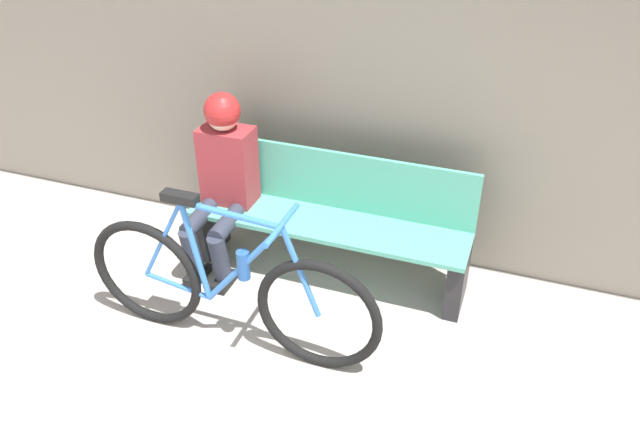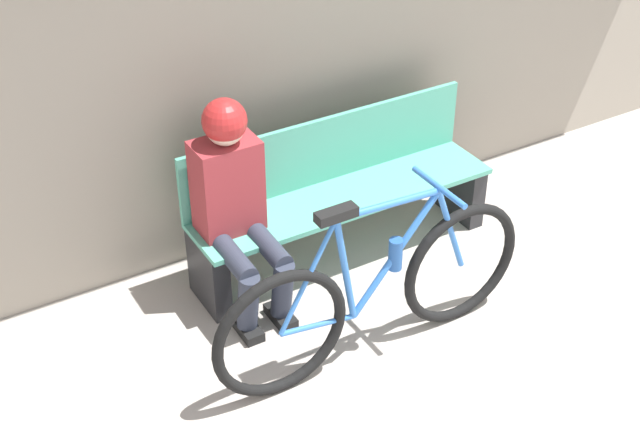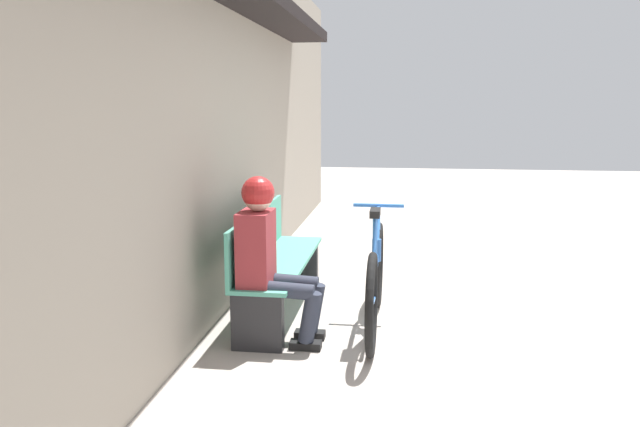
% 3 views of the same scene
% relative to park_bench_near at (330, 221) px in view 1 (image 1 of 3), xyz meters
% --- Properties ---
extents(storefront_wall, '(12.00, 0.56, 3.20)m').
position_rel_park_bench_near_xyz_m(storefront_wall, '(-0.23, 0.43, 1.27)').
color(storefront_wall, '#9E9384').
rests_on(storefront_wall, ground_plane).
extents(park_bench_near, '(1.81, 0.42, 0.83)m').
position_rel_park_bench_near_xyz_m(park_bench_near, '(0.00, 0.00, 0.00)').
color(park_bench_near, '#51A88E').
rests_on(park_bench_near, ground_plane).
extents(bicycle, '(1.77, 0.40, 0.95)m').
position_rel_park_bench_near_xyz_m(bicycle, '(-0.30, -0.84, -0.01)').
color(bicycle, black).
rests_on(bicycle, ground_plane).
extents(person_seated, '(0.34, 0.59, 1.19)m').
position_rel_park_bench_near_xyz_m(person_seated, '(-0.70, -0.10, 0.29)').
color(person_seated, '#2D3342').
rests_on(person_seated, ground_plane).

